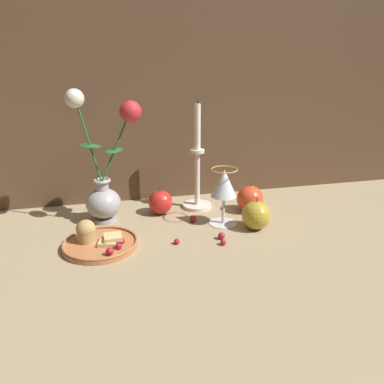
% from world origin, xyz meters
% --- Properties ---
extents(ground_plane, '(2.40, 2.40, 0.00)m').
position_xyz_m(ground_plane, '(0.00, 0.00, 0.00)').
color(ground_plane, '#9E8966').
rests_on(ground_plane, ground).
extents(vase, '(0.19, 0.10, 0.37)m').
position_xyz_m(vase, '(-0.17, 0.08, 0.12)').
color(vase, '#A3A3A8').
rests_on(vase, ground_plane).
extents(plate_with_pastries, '(0.18, 0.18, 0.07)m').
position_xyz_m(plate_with_pastries, '(-0.20, -0.07, 0.02)').
color(plate_with_pastries, '#B77042').
rests_on(plate_with_pastries, ground_plane).
extents(wine_glass, '(0.08, 0.08, 0.16)m').
position_xyz_m(wine_glass, '(0.14, -0.01, 0.11)').
color(wine_glass, silver).
rests_on(wine_glass, ground_plane).
extents(candlestick, '(0.09, 0.09, 0.33)m').
position_xyz_m(candlestick, '(0.10, 0.12, 0.10)').
color(candlestick, silver).
rests_on(candlestick, ground_plane).
extents(apple_beside_vase, '(0.08, 0.08, 0.09)m').
position_xyz_m(apple_beside_vase, '(0.21, -0.06, 0.04)').
color(apple_beside_vase, '#B2932D').
rests_on(apple_beside_vase, ground_plane).
extents(apple_near_glass, '(0.07, 0.07, 0.08)m').
position_xyz_m(apple_near_glass, '(-0.02, 0.10, 0.04)').
color(apple_near_glass, red).
rests_on(apple_near_glass, ground_plane).
extents(apple_at_table_edge, '(0.08, 0.08, 0.09)m').
position_xyz_m(apple_at_table_edge, '(0.24, 0.06, 0.04)').
color(apple_at_table_edge, '#D14223').
rests_on(apple_at_table_edge, ground_plane).
extents(berry_near_plate, '(0.02, 0.02, 0.02)m').
position_xyz_m(berry_near_plate, '(0.10, -0.10, 0.01)').
color(berry_near_plate, '#AD192D').
rests_on(berry_near_plate, ground_plane).
extents(berry_front_center, '(0.02, 0.02, 0.02)m').
position_xyz_m(berry_front_center, '(0.10, -0.14, 0.01)').
color(berry_front_center, '#AD192D').
rests_on(berry_front_center, ground_plane).
extents(berry_by_glass_stem, '(0.01, 0.01, 0.01)m').
position_xyz_m(berry_by_glass_stem, '(-0.01, -0.11, 0.01)').
color(berry_by_glass_stem, '#AD192D').
rests_on(berry_by_glass_stem, ground_plane).
extents(berry_under_candlestick, '(0.02, 0.02, 0.02)m').
position_xyz_m(berry_under_candlestick, '(0.06, 0.02, 0.01)').
color(berry_under_candlestick, '#AD192D').
rests_on(berry_under_candlestick, ground_plane).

